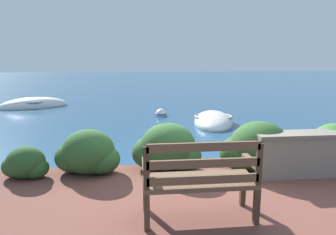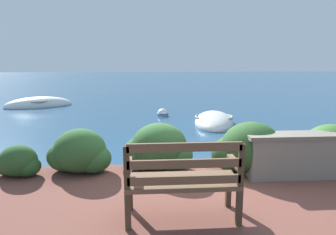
# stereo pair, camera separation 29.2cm
# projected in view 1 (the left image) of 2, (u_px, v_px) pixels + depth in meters

# --- Properties ---
(ground_plane) EXTENTS (80.00, 80.00, 0.00)m
(ground_plane) POSITION_uv_depth(u_px,v_px,m) (209.00, 174.00, 5.18)
(ground_plane) COLOR navy
(park_bench) EXTENTS (1.24, 0.48, 0.93)m
(park_bench) POSITION_uv_depth(u_px,v_px,m) (200.00, 178.00, 3.23)
(park_bench) COLOR #433123
(park_bench) RESTS_ON patio_terrace
(stone_wall) EXTENTS (2.13, 0.39, 0.67)m
(stone_wall) POSITION_uv_depth(u_px,v_px,m) (322.00, 153.00, 4.55)
(stone_wall) COLOR gray
(stone_wall) RESTS_ON patio_terrace
(hedge_clump_far_left) EXTENTS (0.70, 0.50, 0.48)m
(hedge_clump_far_left) POSITION_uv_depth(u_px,v_px,m) (25.00, 164.00, 4.44)
(hedge_clump_far_left) COLOR #284C23
(hedge_clump_far_left) RESTS_ON patio_terrace
(hedge_clump_left) EXTENTS (1.01, 0.73, 0.69)m
(hedge_clump_left) POSITION_uv_depth(u_px,v_px,m) (88.00, 154.00, 4.62)
(hedge_clump_left) COLOR #2D5628
(hedge_clump_left) RESTS_ON patio_terrace
(hedge_clump_centre) EXTENTS (1.11, 0.80, 0.75)m
(hedge_clump_centre) POSITION_uv_depth(u_px,v_px,m) (167.00, 149.00, 4.76)
(hedge_clump_centre) COLOR #2D5628
(hedge_clump_centre) RESTS_ON patio_terrace
(hedge_clump_right) EXTENTS (1.17, 0.84, 0.80)m
(hedge_clump_right) POSITION_uv_depth(u_px,v_px,m) (258.00, 149.00, 4.70)
(hedge_clump_right) COLOR #284C23
(hedge_clump_right) RESTS_ON patio_terrace
(hedge_clump_far_right) EXTENTS (1.08, 0.78, 0.74)m
(hedge_clump_far_right) POSITION_uv_depth(u_px,v_px,m) (335.00, 149.00, 4.84)
(hedge_clump_far_right) COLOR #38662D
(hedge_clump_far_right) RESTS_ON patio_terrace
(rowboat_nearest) EXTENTS (1.59, 2.46, 0.62)m
(rowboat_nearest) POSITION_uv_depth(u_px,v_px,m) (213.00, 122.00, 9.20)
(rowboat_nearest) COLOR silver
(rowboat_nearest) RESTS_ON ground_plane
(rowboat_mid) EXTENTS (2.80, 1.96, 0.72)m
(rowboat_mid) POSITION_uv_depth(u_px,v_px,m) (34.00, 106.00, 12.25)
(rowboat_mid) COLOR silver
(rowboat_mid) RESTS_ON ground_plane
(mooring_buoy) EXTENTS (0.41, 0.41, 0.37)m
(mooring_buoy) POSITION_uv_depth(u_px,v_px,m) (161.00, 114.00, 10.45)
(mooring_buoy) COLOR white
(mooring_buoy) RESTS_ON ground_plane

